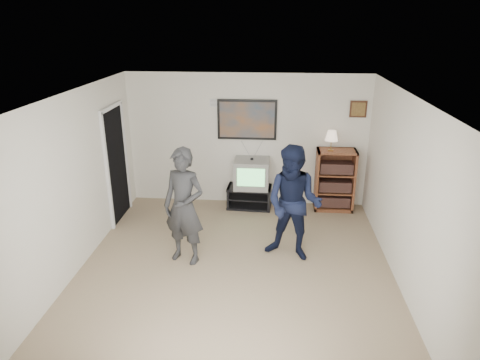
# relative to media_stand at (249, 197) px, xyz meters

# --- Properties ---
(room_shell) EXTENTS (4.51, 5.00, 2.51)m
(room_shell) POSITION_rel_media_stand_xyz_m (-0.07, -1.88, 1.04)
(room_shell) COLOR #92795D
(room_shell) RESTS_ON ground
(media_stand) EXTENTS (0.85, 0.51, 0.41)m
(media_stand) POSITION_rel_media_stand_xyz_m (0.00, 0.00, 0.00)
(media_stand) COLOR black
(media_stand) RESTS_ON room_shell
(crt_television) EXTENTS (0.65, 0.55, 0.54)m
(crt_television) POSITION_rel_media_stand_xyz_m (0.04, -0.00, 0.48)
(crt_television) COLOR gray
(crt_television) RESTS_ON media_stand
(bookshelf) EXTENTS (0.71, 0.41, 1.17)m
(bookshelf) POSITION_rel_media_stand_xyz_m (1.59, 0.05, 0.38)
(bookshelf) COLOR brown
(bookshelf) RESTS_ON room_shell
(table_lamp) EXTENTS (0.23, 0.23, 0.37)m
(table_lamp) POSITION_rel_media_stand_xyz_m (1.46, 0.01, 1.14)
(table_lamp) COLOR #FCDBBF
(table_lamp) RESTS_ON bookshelf
(person_tall) EXTENTS (0.73, 0.60, 1.74)m
(person_tall) POSITION_rel_media_stand_xyz_m (-0.83, -1.99, 0.66)
(person_tall) COLOR #29292B
(person_tall) RESTS_ON room_shell
(person_short) EXTENTS (1.02, 0.90, 1.75)m
(person_short) POSITION_rel_media_stand_xyz_m (0.75, -1.77, 0.67)
(person_short) COLOR black
(person_short) RESTS_ON room_shell
(controller_left) EXTENTS (0.04, 0.13, 0.04)m
(controller_left) POSITION_rel_media_stand_xyz_m (-0.81, -1.76, 1.05)
(controller_left) COLOR white
(controller_left) RESTS_ON person_tall
(controller_right) EXTENTS (0.07, 0.13, 0.04)m
(controller_right) POSITION_rel_media_stand_xyz_m (0.73, -1.58, 0.90)
(controller_right) COLOR white
(controller_right) RESTS_ON person_short
(poster) EXTENTS (1.10, 0.03, 0.75)m
(poster) POSITION_rel_media_stand_xyz_m (-0.07, 0.24, 1.44)
(poster) COLOR black
(poster) RESTS_ON room_shell
(air_vent) EXTENTS (0.28, 0.02, 0.14)m
(air_vent) POSITION_rel_media_stand_xyz_m (-0.62, 0.25, 1.74)
(air_vent) COLOR white
(air_vent) RESTS_ON room_shell
(small_picture) EXTENTS (0.30, 0.03, 0.30)m
(small_picture) POSITION_rel_media_stand_xyz_m (1.93, 0.25, 1.67)
(small_picture) COLOR black
(small_picture) RESTS_ON room_shell
(doorway) EXTENTS (0.03, 0.85, 2.00)m
(doorway) POSITION_rel_media_stand_xyz_m (-2.30, -0.63, 0.79)
(doorway) COLOR black
(doorway) RESTS_ON room_shell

